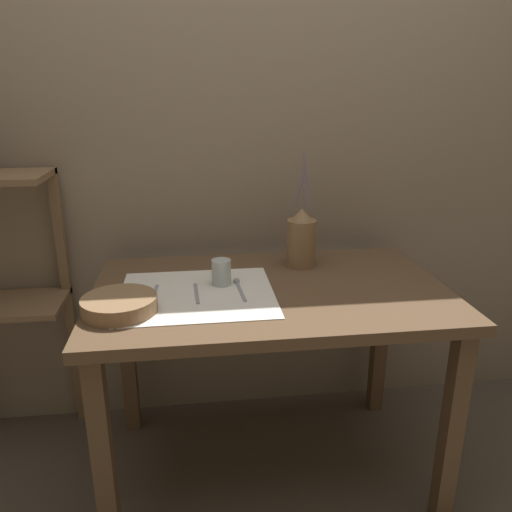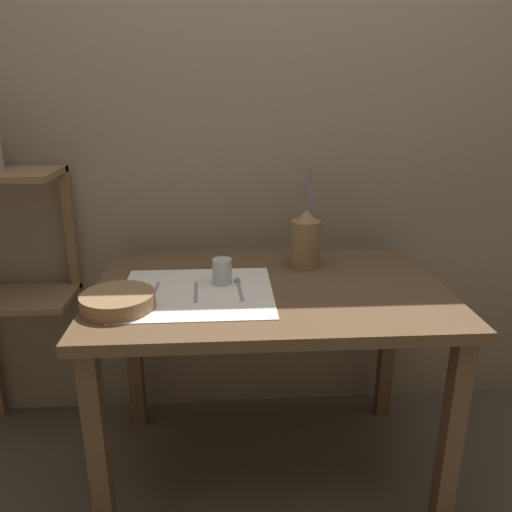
% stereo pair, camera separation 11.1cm
% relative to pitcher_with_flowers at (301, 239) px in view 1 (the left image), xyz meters
% --- Properties ---
extents(ground_plane, '(12.00, 12.00, 0.00)m').
position_rel_pitcher_with_flowers_xyz_m(ground_plane, '(-0.16, -0.21, -0.90)').
color(ground_plane, brown).
extents(stone_wall_back, '(7.00, 0.06, 2.40)m').
position_rel_pitcher_with_flowers_xyz_m(stone_wall_back, '(-0.16, 0.29, 0.30)').
color(stone_wall_back, gray).
rests_on(stone_wall_back, ground_plane).
extents(wooden_table, '(1.26, 0.78, 0.79)m').
position_rel_pitcher_with_flowers_xyz_m(wooden_table, '(-0.16, -0.21, -0.21)').
color(wooden_table, brown).
rests_on(wooden_table, ground_plane).
extents(wooden_shelf_unit, '(0.45, 0.29, 1.17)m').
position_rel_pitcher_with_flowers_xyz_m(wooden_shelf_unit, '(-1.18, 0.13, -0.10)').
color(wooden_shelf_unit, brown).
rests_on(wooden_shelf_unit, ground_plane).
extents(linen_cloth, '(0.53, 0.47, 0.00)m').
position_rel_pitcher_with_flowers_xyz_m(linen_cloth, '(-0.42, -0.25, -0.11)').
color(linen_cloth, white).
rests_on(linen_cloth, wooden_table).
extents(pitcher_with_flowers, '(0.12, 0.12, 0.45)m').
position_rel_pitcher_with_flowers_xyz_m(pitcher_with_flowers, '(0.00, 0.00, 0.00)').
color(pitcher_with_flowers, olive).
rests_on(pitcher_with_flowers, wooden_table).
extents(wooden_bowl, '(0.24, 0.24, 0.05)m').
position_rel_pitcher_with_flowers_xyz_m(wooden_bowl, '(-0.66, -0.36, -0.08)').
color(wooden_bowl, '#8E6B47').
rests_on(wooden_bowl, wooden_table).
extents(glass_tumbler_near, '(0.07, 0.07, 0.09)m').
position_rel_pitcher_with_flowers_xyz_m(glass_tumbler_near, '(-0.33, -0.17, -0.06)').
color(glass_tumbler_near, '#B7C1BC').
rests_on(glass_tumbler_near, wooden_table).
extents(fork_inner, '(0.02, 0.18, 0.00)m').
position_rel_pitcher_with_flowers_xyz_m(fork_inner, '(-0.56, -0.24, -0.10)').
color(fork_inner, '#939399').
rests_on(fork_inner, wooden_table).
extents(knife_center, '(0.02, 0.18, 0.00)m').
position_rel_pitcher_with_flowers_xyz_m(knife_center, '(-0.42, -0.25, -0.10)').
color(knife_center, '#939399').
rests_on(knife_center, wooden_table).
extents(spoon_inner, '(0.03, 0.19, 0.02)m').
position_rel_pitcher_with_flowers_xyz_m(spoon_inner, '(-0.27, -0.19, -0.10)').
color(spoon_inner, '#939399').
rests_on(spoon_inner, wooden_table).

